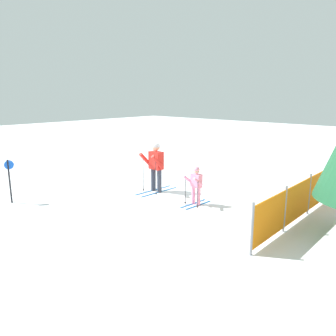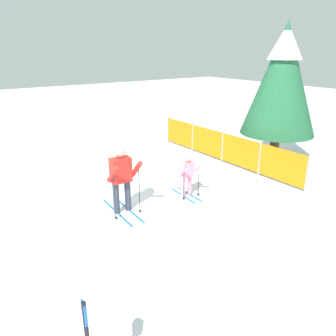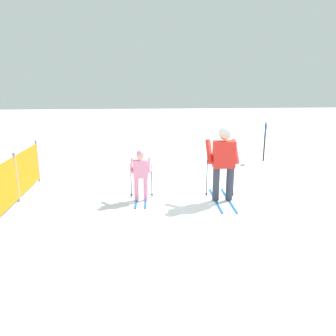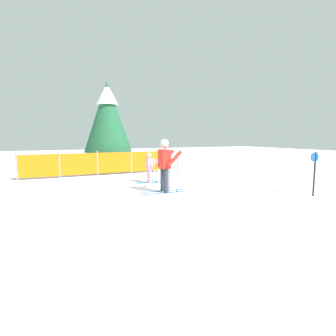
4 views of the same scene
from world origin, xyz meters
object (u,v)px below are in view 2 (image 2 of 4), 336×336
skier_adult (121,173)px  skier_child (187,172)px  safety_fence (223,146)px  conifer_far (282,78)px

skier_adult → skier_child: (0.18, 1.88, -0.34)m
safety_fence → conifer_far: (0.91, 1.69, 2.32)m
skier_adult → safety_fence: 4.89m
skier_adult → safety_fence: (-1.33, 4.68, -0.46)m
skier_child → safety_fence: (-1.51, 2.81, -0.12)m
skier_adult → safety_fence: bearing=108.5°
skier_child → safety_fence: size_ratio=0.18×
skier_child → conifer_far: (-0.60, 4.49, 2.20)m
safety_fence → conifer_far: conifer_far is taller
safety_fence → skier_child: bearing=-61.7°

